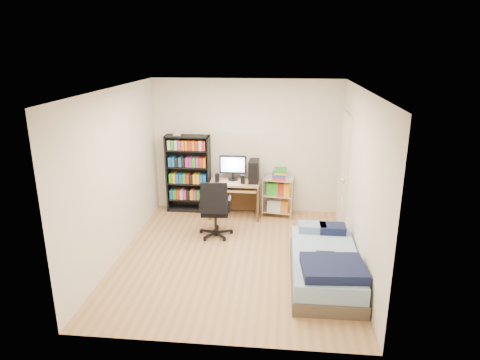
# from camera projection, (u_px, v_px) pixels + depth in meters

# --- Properties ---
(room) EXTENTS (3.58, 4.08, 2.58)m
(room) POSITION_uv_depth(u_px,v_px,m) (235.00, 178.00, 6.10)
(room) COLOR tan
(room) RESTS_ON ground
(media_shelf) EXTENTS (0.83, 0.28, 1.53)m
(media_shelf) POSITION_uv_depth(u_px,v_px,m) (188.00, 173.00, 8.09)
(media_shelf) COLOR black
(media_shelf) RESTS_ON room
(computer_desk) EXTENTS (0.91, 0.53, 1.14)m
(computer_desk) POSITION_uv_depth(u_px,v_px,m) (240.00, 184.00, 7.87)
(computer_desk) COLOR tan
(computer_desk) RESTS_ON room
(office_chair) EXTENTS (0.62, 0.62, 0.99)m
(office_chair) POSITION_uv_depth(u_px,v_px,m) (215.00, 219.00, 7.09)
(office_chair) COLOR black
(office_chair) RESTS_ON room
(wire_cart) EXTENTS (0.61, 0.48, 0.90)m
(wire_cart) POSITION_uv_depth(u_px,v_px,m) (279.00, 185.00, 7.89)
(wire_cart) COLOR white
(wire_cart) RESTS_ON room
(bed) EXTENTS (0.90, 1.80, 0.51)m
(bed) POSITION_uv_depth(u_px,v_px,m) (325.00, 265.00, 5.77)
(bed) COLOR brown
(bed) RESTS_ON room
(door) EXTENTS (0.12, 0.80, 2.00)m
(door) POSITION_uv_depth(u_px,v_px,m) (344.00, 172.00, 7.29)
(door) COLOR silver
(door) RESTS_ON room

